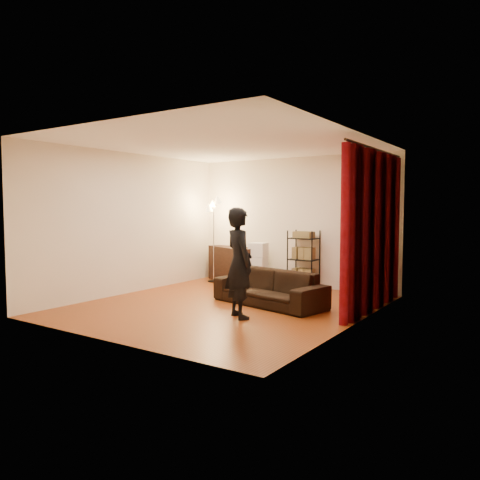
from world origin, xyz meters
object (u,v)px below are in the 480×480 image
Objects in this scene: storage_boxes at (258,264)px; floor_lamp at (214,241)px; person at (239,263)px; sofa at (269,288)px; wire_shelf at (304,260)px; media_cabinet at (233,264)px.

floor_lamp reaches higher than storage_boxes.
person is at bearing -63.90° from storage_boxes.
sofa is 1.21× the size of person.
wire_shelf is 0.65× the size of floor_lamp.
floor_lamp reaches higher than wire_shelf.
floor_lamp is at bearing -170.91° from storage_boxes.
wire_shelf is (-0.32, 2.83, -0.23)m from person.
wire_shelf is (-0.24, 1.79, 0.30)m from sofa.
person is 1.25× the size of media_cabinet.
storage_boxes is 1.16m from floor_lamp.
floor_lamp is at bearing -14.39° from person.
media_cabinet is (-2.04, 2.78, -0.44)m from person.
floor_lamp is at bearing -118.35° from media_cabinet.
floor_lamp is at bearing 159.50° from sofa.
sofa is 1.51× the size of media_cabinet.
floor_lamp reaches higher than media_cabinet.
wire_shelf is at bearing 24.42° from media_cabinet.
media_cabinet is (-1.95, 1.74, 0.09)m from sofa.
media_cabinet is 1.12× the size of wire_shelf.
storage_boxes is at bearing 9.09° from floor_lamp.
sofa is 2.21× the size of storage_boxes.
person is 3.47m from media_cabinet.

